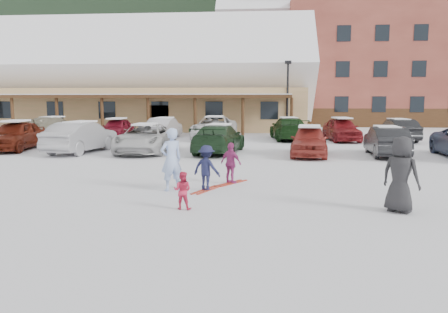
# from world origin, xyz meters

# --- Properties ---
(ground) EXTENTS (160.00, 160.00, 0.00)m
(ground) POSITION_xyz_m (0.00, 0.00, 0.00)
(ground) COLOR silver
(ground) RESTS_ON ground
(forested_hillside) EXTENTS (300.00, 70.00, 38.00)m
(forested_hillside) POSITION_xyz_m (0.00, 85.00, 19.00)
(forested_hillside) COLOR black
(forested_hillside) RESTS_ON ground
(day_lodge) EXTENTS (29.12, 12.50, 10.38)m
(day_lodge) POSITION_xyz_m (-9.00, 27.96, 3.94)
(day_lodge) COLOR tan
(day_lodge) RESTS_ON ground
(alpine_hotel) EXTENTS (31.48, 14.01, 21.48)m
(alpine_hotel) POSITION_xyz_m (14.27, 38.00, 8.63)
(alpine_hotel) COLOR brown
(alpine_hotel) RESTS_ON ground
(lamp_post) EXTENTS (0.50, 0.25, 5.65)m
(lamp_post) POSITION_xyz_m (3.40, 22.96, 3.22)
(lamp_post) COLOR black
(lamp_post) RESTS_ON ground
(conifer_2) EXTENTS (5.28, 5.28, 12.24)m
(conifer_2) POSITION_xyz_m (-30.00, 42.00, 6.83)
(conifer_2) COLOR black
(conifer_2) RESTS_ON ground
(conifer_3) EXTENTS (3.96, 3.96, 9.18)m
(conifer_3) POSITION_xyz_m (6.00, 44.00, 5.12)
(conifer_3) COLOR black
(conifer_3) RESTS_ON ground
(adult_skier) EXTENTS (0.81, 0.77, 1.86)m
(adult_skier) POSITION_xyz_m (-1.24, 0.71, 0.93)
(adult_skier) COLOR #9EB8EA
(adult_skier) RESTS_ON ground
(toddler_red) EXTENTS (0.50, 0.41, 0.94)m
(toddler_red) POSITION_xyz_m (-0.51, -1.45, 0.47)
(toddler_red) COLOR #CC2649
(toddler_red) RESTS_ON ground
(child_navy) EXTENTS (1.00, 0.81, 1.35)m
(child_navy) POSITION_xyz_m (-0.21, 0.83, 0.67)
(child_navy) COLOR #181A3B
(child_navy) RESTS_ON ground
(skis_child_navy) EXTENTS (0.74, 1.36, 0.03)m
(skis_child_navy) POSITION_xyz_m (-0.21, 0.83, 0.01)
(skis_child_navy) COLOR #A22817
(skis_child_navy) RESTS_ON ground
(child_magenta) EXTENTS (0.83, 0.70, 1.33)m
(child_magenta) POSITION_xyz_m (0.44, 1.93, 0.66)
(child_magenta) COLOR #A53376
(child_magenta) RESTS_ON ground
(skis_child_magenta) EXTENTS (0.94, 1.28, 0.03)m
(skis_child_magenta) POSITION_xyz_m (0.44, 1.93, 0.01)
(skis_child_magenta) COLOR #A22817
(skis_child_magenta) RESTS_ON ground
(bystander_dark) EXTENTS (1.06, 1.02, 1.84)m
(bystander_dark) POSITION_xyz_m (4.73, -1.27, 0.92)
(bystander_dark) COLOR black
(bystander_dark) RESTS_ON ground
(parked_car_0) EXTENTS (2.26, 4.74, 1.56)m
(parked_car_0) POSITION_xyz_m (-11.60, 10.22, 0.78)
(parked_car_0) COLOR #57190D
(parked_car_0) RESTS_ON ground
(parked_car_1) EXTENTS (2.34, 4.95, 1.57)m
(parked_car_1) POSITION_xyz_m (-7.72, 9.52, 0.78)
(parked_car_1) COLOR #9E9DA2
(parked_car_1) RESTS_ON ground
(parked_car_2) EXTENTS (2.51, 5.26, 1.45)m
(parked_car_2) POSITION_xyz_m (-4.46, 9.77, 0.73)
(parked_car_2) COLOR silver
(parked_car_2) RESTS_ON ground
(parked_car_3) EXTENTS (2.59, 5.17, 1.44)m
(parked_car_3) POSITION_xyz_m (-0.73, 9.89, 0.72)
(parked_car_3) COLOR #1C371F
(parked_car_3) RESTS_ON ground
(parked_car_4) EXTENTS (2.17, 4.37, 1.43)m
(parked_car_4) POSITION_xyz_m (3.68, 9.17, 0.71)
(parked_car_4) COLOR #9F342B
(parked_car_4) RESTS_ON ground
(parked_car_5) EXTENTS (1.79, 4.36, 1.41)m
(parked_car_5) POSITION_xyz_m (7.33, 9.41, 0.70)
(parked_car_5) COLOR black
(parked_car_5) RESTS_ON ground
(parked_car_7) EXTENTS (2.78, 5.32, 1.47)m
(parked_car_7) POSITION_xyz_m (-13.23, 17.65, 0.74)
(parked_car_7) COLOR gray
(parked_car_7) RESTS_ON ground
(parked_car_8) EXTENTS (1.69, 4.09, 1.39)m
(parked_car_8) POSITION_xyz_m (-8.55, 17.50, 0.69)
(parked_car_8) COLOR maroon
(parked_car_8) RESTS_ON ground
(parked_car_9) EXTENTS (1.77, 4.43, 1.43)m
(parked_car_9) POSITION_xyz_m (-5.27, 17.69, 0.72)
(parked_car_9) COLOR #B4B3B8
(parked_car_9) RESTS_ON ground
(parked_car_10) EXTENTS (2.89, 5.72, 1.55)m
(parked_car_10) POSITION_xyz_m (-1.77, 17.44, 0.78)
(parked_car_10) COLOR white
(parked_car_10) RESTS_ON ground
(parked_car_11) EXTENTS (2.54, 5.29, 1.49)m
(parked_car_11) POSITION_xyz_m (3.19, 17.34, 0.74)
(parked_car_11) COLOR #163514
(parked_car_11) RESTS_ON ground
(parked_car_12) EXTENTS (2.18, 4.56, 1.50)m
(parked_car_12) POSITION_xyz_m (6.56, 16.88, 0.75)
(parked_car_12) COLOR maroon
(parked_car_12) RESTS_ON ground
(parked_car_13) EXTENTS (1.69, 4.40, 1.43)m
(parked_car_13) POSITION_xyz_m (10.18, 17.08, 0.72)
(parked_car_13) COLOR black
(parked_car_13) RESTS_ON ground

